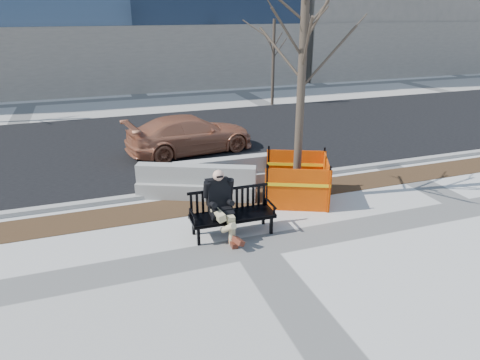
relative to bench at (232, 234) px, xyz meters
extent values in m
plane|color=beige|center=(0.23, -0.73, 0.00)|extent=(120.00, 120.00, 0.00)
cube|color=#47301C|center=(0.23, 1.87, 0.00)|extent=(40.00, 1.20, 0.02)
cube|color=black|center=(0.23, 8.07, 0.00)|extent=(60.00, 10.40, 0.01)
cube|color=#9E9B93|center=(0.23, 2.82, 0.06)|extent=(60.00, 0.25, 0.12)
imported|color=#B36A49|center=(0.56, 6.51, 0.00)|extent=(4.91, 2.58, 1.36)
camera|label=1|loc=(-2.89, -8.75, 4.98)|focal=32.93mm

